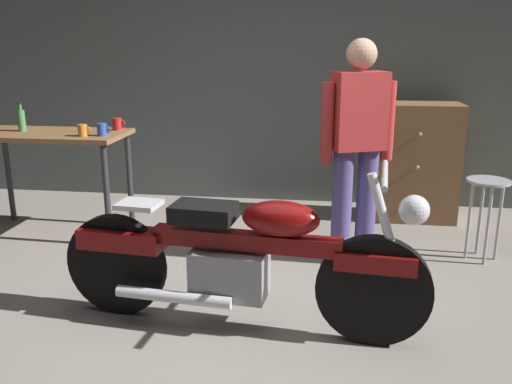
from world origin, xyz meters
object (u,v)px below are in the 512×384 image
at_px(wooden_dresser, 413,162).
at_px(bottle, 21,120).
at_px(person_standing, 357,143).
at_px(shop_stool, 487,198).
at_px(mug_orange_travel, 83,130).
at_px(mug_blue_enamel, 102,130).
at_px(motorcycle, 240,257).
at_px(mug_red_diner, 118,124).

bearing_deg(wooden_dresser, bottle, -166.52).
distance_m(person_standing, shop_stool, 1.10).
distance_m(wooden_dresser, mug_orange_travel, 2.99).
distance_m(wooden_dresser, mug_blue_enamel, 2.84).
height_order(person_standing, mug_blue_enamel, person_standing).
bearing_deg(shop_stool, motorcycle, -142.64).
height_order(mug_red_diner, mug_blue_enamel, same).
height_order(shop_stool, bottle, bottle).
bearing_deg(wooden_dresser, shop_stool, -67.52).
bearing_deg(mug_blue_enamel, person_standing, -5.30).
xyz_separation_m(mug_blue_enamel, mug_orange_travel, (-0.15, -0.03, -0.00)).
relative_size(motorcycle, bottle, 9.07).
relative_size(wooden_dresser, mug_orange_travel, 10.19).
relative_size(shop_stool, wooden_dresser, 0.58).
relative_size(shop_stool, mug_red_diner, 5.57).
bearing_deg(wooden_dresser, person_standing, -117.26).
xyz_separation_m(motorcycle, person_standing, (0.69, 1.13, 0.48)).
height_order(shop_stool, wooden_dresser, wooden_dresser).
height_order(mug_blue_enamel, bottle, bottle).
distance_m(motorcycle, wooden_dresser, 2.61).
xyz_separation_m(wooden_dresser, mug_orange_travel, (-2.79, -1.00, 0.40)).
distance_m(motorcycle, mug_orange_travel, 2.04).
bearing_deg(bottle, person_standing, -6.66).
distance_m(person_standing, wooden_dresser, 1.35).
bearing_deg(person_standing, motorcycle, 36.91).
relative_size(mug_blue_enamel, bottle, 0.47).
distance_m(person_standing, mug_orange_travel, 2.20).
relative_size(person_standing, mug_red_diner, 14.54).
height_order(wooden_dresser, bottle, bottle).
relative_size(shop_stool, bottle, 2.66).
bearing_deg(mug_blue_enamel, motorcycle, -44.12).
distance_m(motorcycle, bottle, 2.65).
bearing_deg(mug_orange_travel, wooden_dresser, 19.65).
relative_size(motorcycle, mug_blue_enamel, 19.18).
relative_size(wooden_dresser, mug_red_diner, 9.57).
height_order(mug_blue_enamel, mug_orange_travel, mug_blue_enamel).
bearing_deg(mug_orange_travel, motorcycle, -40.36).
relative_size(person_standing, bottle, 6.93).
height_order(motorcycle, shop_stool, motorcycle).
xyz_separation_m(mug_red_diner, bottle, (-0.79, -0.17, 0.04)).
bearing_deg(wooden_dresser, motorcycle, -119.37).
relative_size(mug_orange_travel, bottle, 0.45).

